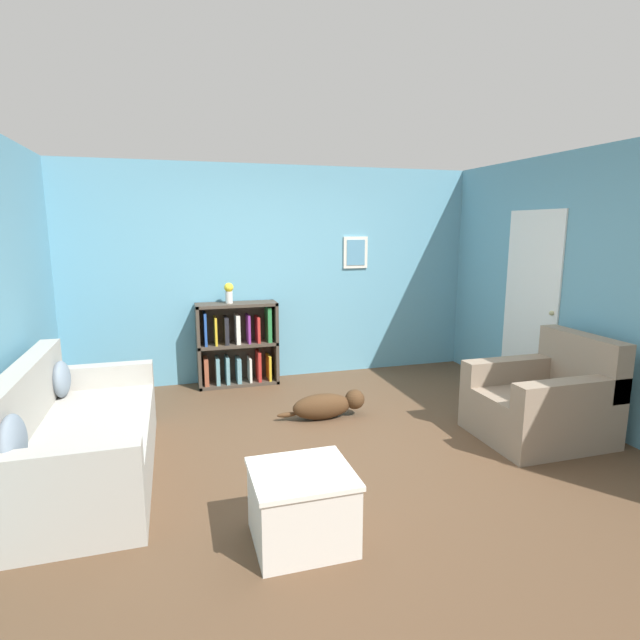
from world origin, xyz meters
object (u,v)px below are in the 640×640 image
bookshelf (237,346)px  couch (76,441)px  vase (229,292)px  dog (328,405)px  recliner_chair (544,402)px  coffee_table (302,504)px

bookshelf → couch: bearing=-125.8°
vase → dog: bearing=-59.7°
couch → bookshelf: bookshelf is taller
recliner_chair → dog: recliner_chair is taller
dog → coffee_table: bearing=-111.8°
recliner_chair → dog: size_ratio=1.17×
recliner_chair → vase: (-2.52, 2.32, 0.80)m
recliner_chair → dog: bearing=150.8°
couch → coffee_table: couch is taller
vase → recliner_chair: bearing=-42.6°
bookshelf → vase: (-0.08, -0.02, 0.65)m
bookshelf → coffee_table: bearing=-90.5°
recliner_chair → dog: (-1.73, 0.97, -0.19)m
recliner_chair → vase: 3.52m
couch → coffee_table: size_ratio=3.32×
coffee_table → dog: size_ratio=0.67×
couch → vase: bearing=55.4°
bookshelf → dog: size_ratio=1.12×
coffee_table → dog: 1.98m
couch → recliner_chair: 3.90m
bookshelf → recliner_chair: 3.38m
coffee_table → dog: (0.73, 1.84, -0.11)m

